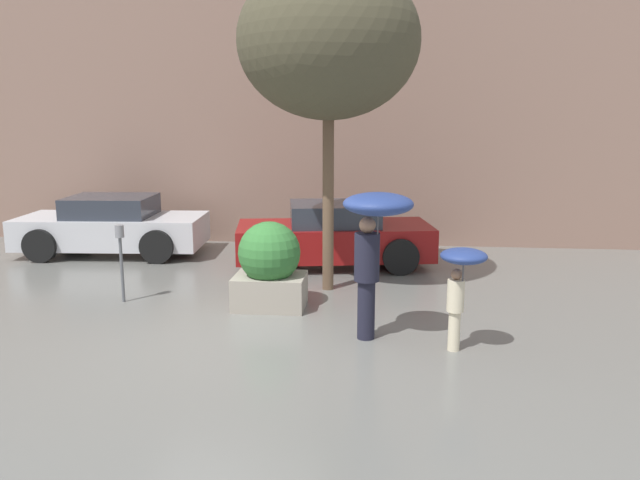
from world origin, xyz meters
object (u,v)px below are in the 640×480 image
(parked_car_near, at_px, (334,236))
(parked_car_far, at_px, (112,227))
(street_tree, at_px, (329,42))
(planter_box, at_px, (270,266))
(person_adult, at_px, (374,228))
(person_child, at_px, (461,274))
(parking_meter, at_px, (120,247))

(parked_car_near, distance_m, parked_car_far, 4.87)
(parked_car_far, height_order, street_tree, street_tree)
(planter_box, height_order, person_adult, person_adult)
(parked_car_far, relative_size, street_tree, 0.74)
(person_child, height_order, parked_car_far, person_child)
(person_adult, bearing_deg, planter_box, 168.03)
(planter_box, height_order, parked_car_near, planter_box)
(person_child, distance_m, parked_car_far, 8.46)
(person_adult, distance_m, parked_car_far, 7.45)
(person_adult, xyz_separation_m, street_tree, (-0.81, 2.40, 2.59))
(planter_box, xyz_separation_m, street_tree, (0.81, 1.12, 3.45))
(person_adult, xyz_separation_m, parked_car_near, (-0.84, 4.16, -0.93))
(person_adult, relative_size, parked_car_far, 0.50)
(person_adult, relative_size, parking_meter, 1.58)
(person_adult, distance_m, person_child, 1.24)
(parked_car_far, xyz_separation_m, parking_meter, (1.65, -3.40, 0.31))
(street_tree, bearing_deg, person_child, -55.20)
(parked_car_far, bearing_deg, person_adult, -133.38)
(parked_car_far, bearing_deg, planter_box, -133.90)
(person_child, xyz_separation_m, parked_car_near, (-1.93, 4.49, -0.42))
(person_child, bearing_deg, parking_meter, -152.03)
(parked_car_far, bearing_deg, parking_meter, -157.71)
(street_tree, bearing_deg, parking_meter, -161.51)
(parked_car_near, xyz_separation_m, parked_car_far, (-4.84, 0.57, 0.00))
(planter_box, distance_m, person_adult, 2.24)
(parked_car_far, xyz_separation_m, street_tree, (4.87, -2.32, 3.52))
(person_adult, bearing_deg, parked_car_far, 166.69)
(person_adult, bearing_deg, person_child, 9.68)
(person_child, height_order, parking_meter, person_child)
(person_adult, bearing_deg, street_tree, 135.03)
(planter_box, bearing_deg, parked_car_far, 139.74)
(parked_car_far, relative_size, parking_meter, 3.16)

